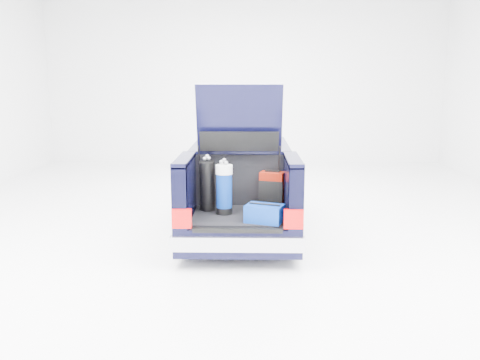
{
  "coord_description": "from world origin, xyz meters",
  "views": [
    {
      "loc": [
        0.16,
        -8.63,
        2.52
      ],
      "look_at": [
        0.0,
        -0.5,
        0.92
      ],
      "focal_mm": 38.0,
      "sensor_mm": 36.0,
      "label": 1
    }
  ],
  "objects_px": {
    "blue_duffel": "(264,213)",
    "black_golf_bag": "(207,186)",
    "car": "(241,187)",
    "red_suitcase": "(272,190)",
    "blue_golf_bag": "(224,189)"
  },
  "relations": [
    {
      "from": "car",
      "to": "black_golf_bag",
      "type": "height_order",
      "value": "car"
    },
    {
      "from": "red_suitcase",
      "to": "blue_golf_bag",
      "type": "relative_size",
      "value": 0.72
    },
    {
      "from": "black_golf_bag",
      "to": "car",
      "type": "bearing_deg",
      "value": 92.5
    },
    {
      "from": "red_suitcase",
      "to": "blue_duffel",
      "type": "xyz_separation_m",
      "value": [
        -0.14,
        -0.78,
        -0.16
      ]
    },
    {
      "from": "black_golf_bag",
      "to": "blue_golf_bag",
      "type": "xyz_separation_m",
      "value": [
        0.26,
        -0.2,
        -0.01
      ]
    },
    {
      "from": "car",
      "to": "red_suitcase",
      "type": "bearing_deg",
      "value": -67.41
    },
    {
      "from": "car",
      "to": "red_suitcase",
      "type": "xyz_separation_m",
      "value": [
        0.5,
        -1.2,
        0.2
      ]
    },
    {
      "from": "car",
      "to": "blue_golf_bag",
      "type": "bearing_deg",
      "value": -97.73
    },
    {
      "from": "blue_duffel",
      "to": "black_golf_bag",
      "type": "bearing_deg",
      "value": 161.77
    },
    {
      "from": "red_suitcase",
      "to": "black_golf_bag",
      "type": "relative_size",
      "value": 0.71
    },
    {
      "from": "blue_golf_bag",
      "to": "black_golf_bag",
      "type": "bearing_deg",
      "value": 148.03
    },
    {
      "from": "red_suitcase",
      "to": "black_golf_bag",
      "type": "bearing_deg",
      "value": -155.48
    },
    {
      "from": "red_suitcase",
      "to": "blue_duffel",
      "type": "bearing_deg",
      "value": -83.74
    },
    {
      "from": "car",
      "to": "black_golf_bag",
      "type": "relative_size",
      "value": 5.62
    },
    {
      "from": "black_golf_bag",
      "to": "red_suitcase",
      "type": "bearing_deg",
      "value": 30.19
    }
  ]
}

